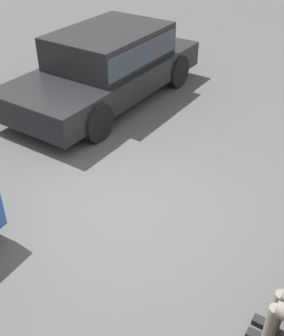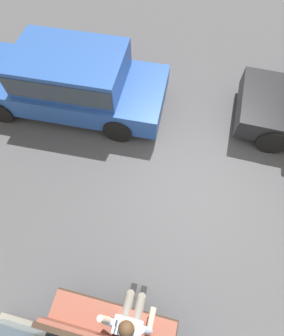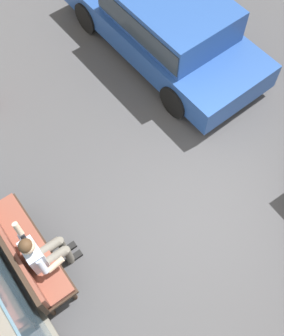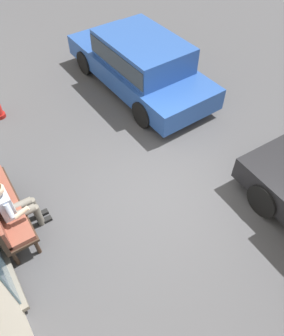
% 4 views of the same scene
% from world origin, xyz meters
% --- Properties ---
extents(ground_plane, '(60.00, 60.00, 0.00)m').
position_xyz_m(ground_plane, '(0.00, 0.00, 0.00)').
color(ground_plane, '#424244').
extents(parked_car_near, '(4.43, 1.99, 1.36)m').
position_xyz_m(parked_car_near, '(-2.90, -2.13, 0.76)').
color(parked_car_near, black).
rests_on(parked_car_near, ground_plane).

